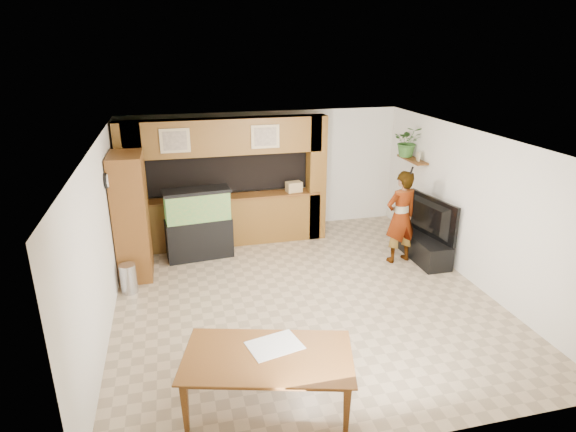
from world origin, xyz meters
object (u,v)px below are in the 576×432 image
object	(u,v)px
aquarium	(199,225)
person	(401,217)
television	(426,218)
dining_table	(268,383)
pantry_cabinet	(131,217)

from	to	relation	value
aquarium	person	xyz separation A→B (m)	(3.67, -1.07, 0.22)
aquarium	person	bearing A→B (deg)	-22.23
television	person	bearing A→B (deg)	77.48
aquarium	dining_table	size ratio (longest dim) A/B	0.73
aquarium	dining_table	bearing A→B (deg)	-89.84
aquarium	person	size ratio (longest dim) A/B	0.78
person	pantry_cabinet	bearing A→B (deg)	-17.89
television	dining_table	size ratio (longest dim) A/B	0.71
aquarium	television	size ratio (longest dim) A/B	1.03
aquarium	television	world-z (taller)	aquarium
pantry_cabinet	aquarium	distance (m)	1.33
dining_table	television	bearing A→B (deg)	56.42
pantry_cabinet	television	world-z (taller)	pantry_cabinet
pantry_cabinet	aquarium	xyz separation A→B (m)	(1.16, 0.47, -0.43)
pantry_cabinet	person	world-z (taller)	pantry_cabinet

